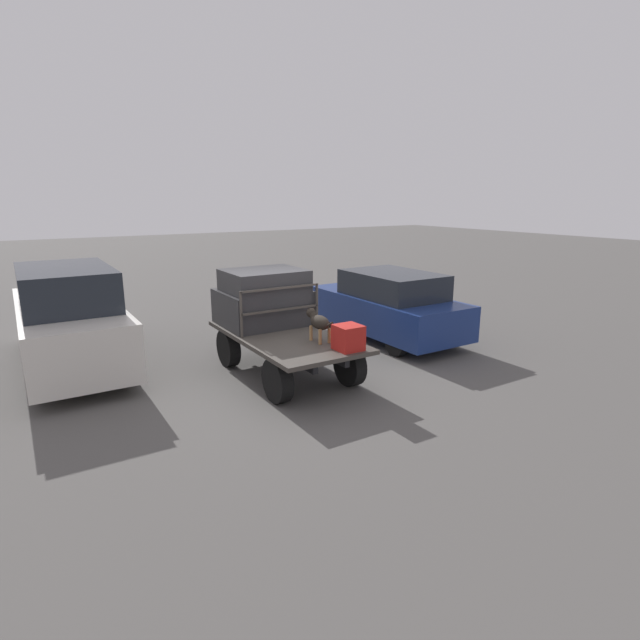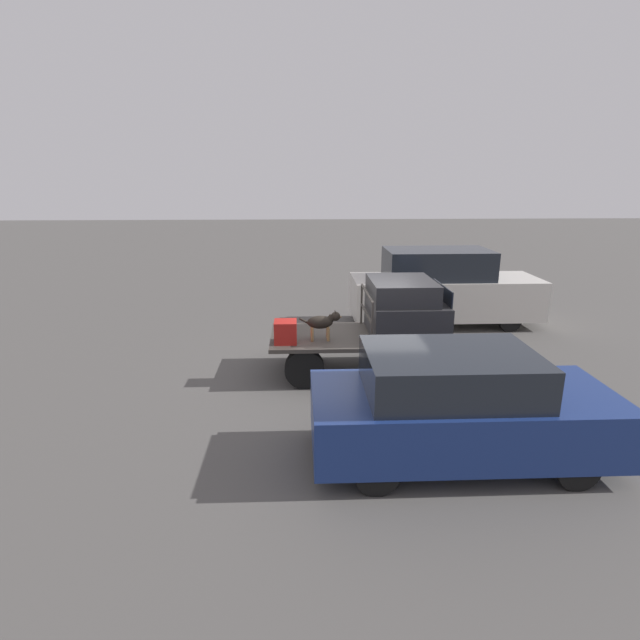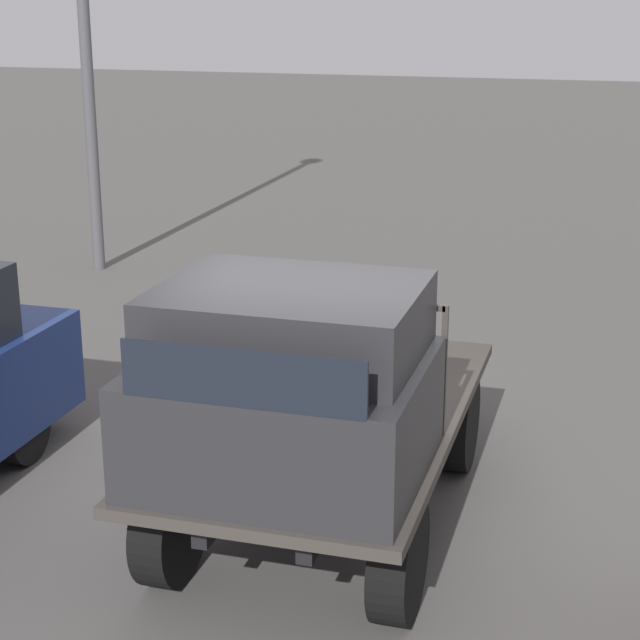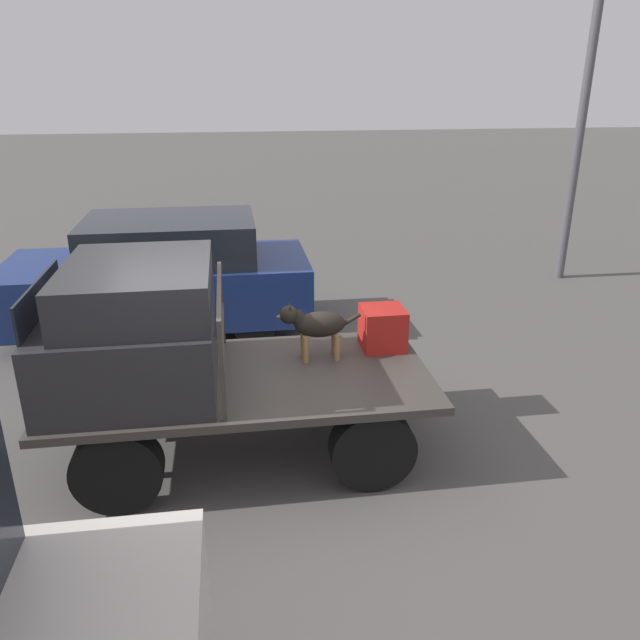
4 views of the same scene
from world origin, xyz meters
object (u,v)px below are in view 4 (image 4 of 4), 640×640
light_pole_near (599,1)px  parked_sedan (162,276)px  flatbed_truck (245,398)px  cargo_crate (383,328)px  dog (314,324)px

light_pole_near → parked_sedan: bearing=12.4°
flatbed_truck → parked_sedan: bearing=-72.9°
parked_sedan → light_pole_near: bearing=-165.2°
flatbed_truck → cargo_crate: cargo_crate is taller
dog → parked_sedan: (1.82, -3.19, -0.38)m
parked_sedan → dog: bearing=122.1°
parked_sedan → flatbed_truck: bearing=109.5°
cargo_crate → parked_sedan: size_ratio=0.10×
cargo_crate → parked_sedan: (2.58, -3.03, -0.23)m
flatbed_truck → dog: dog is taller
dog → light_pole_near: size_ratio=0.12×
flatbed_truck → dog: size_ratio=4.17×
flatbed_truck → light_pole_near: size_ratio=0.50×
flatbed_truck → cargo_crate: bearing=-162.9°
cargo_crate → dog: bearing=11.5°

